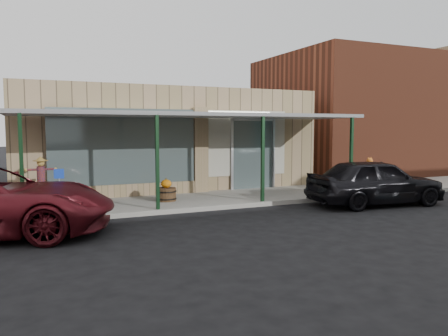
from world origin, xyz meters
name	(u,v)px	position (x,y,z in m)	size (l,w,h in m)	color
ground	(243,223)	(0.00, 0.00, 0.00)	(120.00, 120.00, 0.00)	black
sidewalk	(197,201)	(0.00, 3.60, 0.07)	(40.00, 3.20, 0.15)	gray
storefront	(161,140)	(0.00, 8.16, 2.09)	(12.00, 6.25, 4.20)	#997E5D
awning	(197,116)	(0.00, 3.56, 3.01)	(12.00, 3.00, 3.04)	slate
block_buildings_near	(195,104)	(2.01, 9.20, 3.77)	(61.00, 8.00, 8.00)	brown
barrel_scarecrow	(42,190)	(-5.00, 4.06, 0.68)	(0.94, 0.76, 1.57)	#4C331E
barrel_pumpkin	(166,193)	(-1.13, 3.54, 0.43)	(0.83, 0.83, 0.78)	#4C331E
handicap_sign	(59,185)	(-4.56, 2.45, 0.99)	(0.27, 0.07, 1.30)	gray
parked_sedan	(375,182)	(5.36, 0.73, 0.80)	(4.84, 2.33, 1.59)	black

